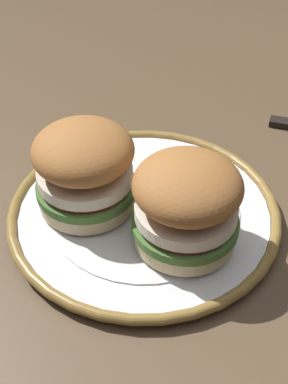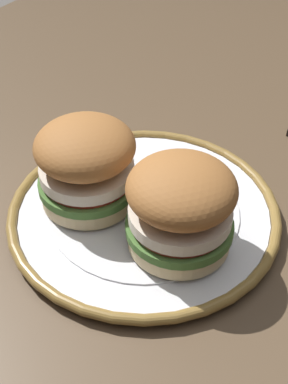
# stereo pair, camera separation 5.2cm
# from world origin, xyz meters

# --- Properties ---
(dining_table) EXTENTS (1.41, 1.09, 0.71)m
(dining_table) POSITION_xyz_m (0.00, 0.00, 0.63)
(dining_table) COLOR brown
(dining_table) RESTS_ON ground
(dinner_plate) EXTENTS (0.31, 0.31, 0.02)m
(dinner_plate) POSITION_xyz_m (0.07, 0.04, 0.71)
(dinner_plate) COLOR white
(dinner_plate) RESTS_ON dining_table
(sandwich_half_left) EXTENTS (0.11, 0.11, 0.10)m
(sandwich_half_left) POSITION_xyz_m (0.10, 0.10, 0.77)
(sandwich_half_left) COLOR beige
(sandwich_half_left) RESTS_ON dinner_plate
(sandwich_half_right) EXTENTS (0.12, 0.12, 0.10)m
(sandwich_half_right) POSITION_xyz_m (0.10, -0.02, 0.77)
(sandwich_half_right) COLOR beige
(sandwich_half_right) RESTS_ON dinner_plate
(orange_peel_curled) EXTENTS (0.08, 0.08, 0.01)m
(orange_peel_curled) POSITION_xyz_m (0.02, 0.03, 0.73)
(orange_peel_curled) COLOR orange
(orange_peel_curled) RESTS_ON dinner_plate
(orange_peel_strip_long) EXTENTS (0.07, 0.07, 0.01)m
(orange_peel_strip_long) POSITION_xyz_m (-0.02, 0.07, 0.73)
(orange_peel_strip_long) COLOR orange
(orange_peel_strip_long) RESTS_ON dinner_plate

